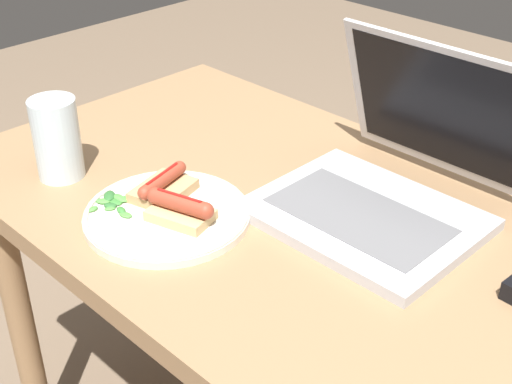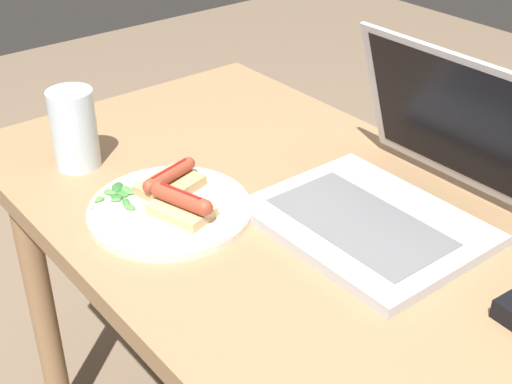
% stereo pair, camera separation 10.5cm
% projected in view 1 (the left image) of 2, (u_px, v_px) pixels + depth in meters
% --- Properties ---
extents(desk, '(1.22, 0.66, 0.72)m').
position_uv_depth(desk, '(303.00, 268.00, 1.14)').
color(desk, '#93704C').
rests_on(desk, ground_plane).
extents(laptop, '(0.33, 0.34, 0.25)m').
position_uv_depth(laptop, '(386.00, 184.00, 1.09)').
color(laptop, '#B7B7BC').
rests_on(laptop, desk).
extents(plate, '(0.25, 0.25, 0.02)m').
position_uv_depth(plate, '(167.00, 215.00, 1.09)').
color(plate, silver).
rests_on(plate, desk).
extents(sausage_toast_left, '(0.11, 0.08, 0.04)m').
position_uv_depth(sausage_toast_left, '(180.00, 209.00, 1.06)').
color(sausage_toast_left, tan).
rests_on(sausage_toast_left, plate).
extents(sausage_toast_middle, '(0.10, 0.11, 0.04)m').
position_uv_depth(sausage_toast_middle, '(163.00, 187.00, 1.12)').
color(sausage_toast_middle, tan).
rests_on(sausage_toast_middle, plate).
extents(salad_pile, '(0.09, 0.08, 0.01)m').
position_uv_depth(salad_pile, '(115.00, 202.00, 1.11)').
color(salad_pile, '#4C8E3D').
rests_on(salad_pile, plate).
extents(drinking_glass, '(0.08, 0.08, 0.14)m').
position_uv_depth(drinking_glass, '(57.00, 139.00, 1.18)').
color(drinking_glass, silver).
rests_on(drinking_glass, desk).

